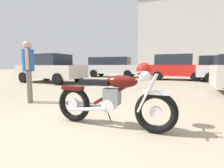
{
  "coord_description": "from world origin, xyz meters",
  "views": [
    {
      "loc": [
        1.12,
        -2.31,
        1.01
      ],
      "look_at": [
        0.15,
        1.04,
        0.62
      ],
      "focal_mm": 26.59,
      "sensor_mm": 36.0,
      "label": 1
    }
  ],
  "objects": [
    {
      "name": "blue_hatchback_right",
      "position": [
        2.14,
        10.26,
        0.92
      ],
      "size": [
        4.05,
        2.14,
        1.78
      ],
      "rotation": [
        0.0,
        0.0,
        -0.11
      ],
      "color": "black",
      "rests_on": "ground_plane"
    },
    {
      "name": "vintage_motorcycle",
      "position": [
        0.42,
        0.27,
        0.49
      ],
      "size": [
        2.08,
        0.73,
        1.07
      ],
      "rotation": [
        0.0,
        0.0,
        -0.1
      ],
      "color": "black",
      "rests_on": "ground_plane"
    },
    {
      "name": "ground_plane",
      "position": [
        0.0,
        0.0,
        0.0
      ],
      "size": [
        80.0,
        80.0,
        0.0
      ],
      "primitive_type": "plane",
      "color": "gray"
    },
    {
      "name": "bystander",
      "position": [
        -2.31,
        1.38,
        1.02
      ],
      "size": [
        0.3,
        0.39,
        1.66
      ],
      "rotation": [
        0.0,
        0.0,
        0.62
      ],
      "color": "#706656",
      "rests_on": "ground_plane"
    },
    {
      "name": "white_estate_far",
      "position": [
        5.45,
        12.61,
        0.92
      ],
      "size": [
        4.09,
        2.23,
        1.78
      ],
      "rotation": [
        0.0,
        0.0,
        -0.14
      ],
      "color": "black",
      "rests_on": "ground_plane"
    },
    {
      "name": "silver_sedan_mid",
      "position": [
        -5.15,
        6.21,
        0.84
      ],
      "size": [
        4.44,
        2.48,
        1.67
      ],
      "rotation": [
        0.0,
        0.0,
        2.96
      ],
      "color": "black",
      "rests_on": "ground_plane"
    },
    {
      "name": "dark_sedan_left",
      "position": [
        -3.01,
        11.92,
        0.94
      ],
      "size": [
        4.74,
        2.06,
        1.74
      ],
      "rotation": [
        0.0,
        0.0,
        -0.03
      ],
      "color": "black",
      "rests_on": "ground_plane"
    },
    {
      "name": "industrial_building",
      "position": [
        5.9,
        27.72,
        5.85
      ],
      "size": [
        16.88,
        10.04,
        22.91
      ],
      "rotation": [
        0.0,
        0.0,
        -0.1
      ],
      "color": "beige",
      "rests_on": "ground_plane"
    }
  ]
}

